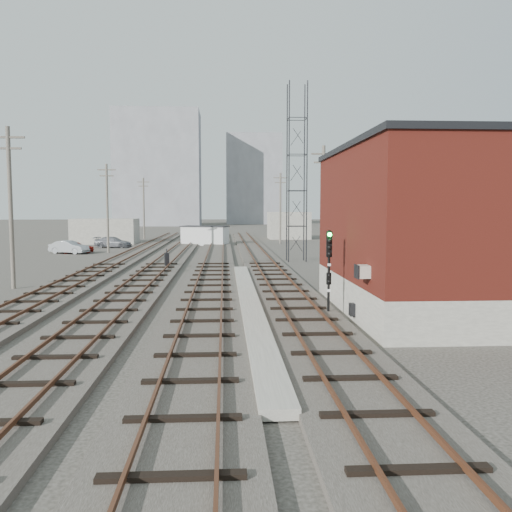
{
  "coord_description": "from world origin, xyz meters",
  "views": [
    {
      "loc": [
        -0.64,
        -10.92,
        4.48
      ],
      "look_at": [
        0.88,
        15.15,
        2.2
      ],
      "focal_mm": 38.0,
      "sensor_mm": 36.0,
      "label": 1
    }
  ],
  "objects": [
    {
      "name": "brick_building",
      "position": [
        7.5,
        12.0,
        3.63
      ],
      "size": [
        6.54,
        12.2,
        7.22
      ],
      "color": "gray",
      "rests_on": "ground"
    },
    {
      "name": "utility_pole_left_b",
      "position": [
        -12.5,
        45.0,
        4.8
      ],
      "size": [
        1.8,
        0.24,
        9.0
      ],
      "color": "#595147",
      "rests_on": "ground"
    },
    {
      "name": "utility_pole_right_b",
      "position": [
        6.5,
        58.0,
        4.8
      ],
      "size": [
        1.8,
        0.24,
        9.0
      ],
      "color": "#595147",
      "rests_on": "ground"
    },
    {
      "name": "car_silver",
      "position": [
        -16.14,
        43.96,
        0.65
      ],
      "size": [
        4.2,
        2.68,
        1.31
      ],
      "primitive_type": "imported",
      "rotation": [
        0.0,
        0.0,
        1.22
      ],
      "color": "#9A9DA1",
      "rests_on": "ground"
    },
    {
      "name": "track_left",
      "position": [
        -9.5,
        39.0,
        0.11
      ],
      "size": [
        3.2,
        90.0,
        0.39
      ],
      "color": "#332D28",
      "rests_on": "ground"
    },
    {
      "name": "shed_left",
      "position": [
        -16.0,
        60.0,
        1.6
      ],
      "size": [
        8.0,
        5.0,
        3.2
      ],
      "primitive_type": "cube",
      "color": "gray",
      "rests_on": "ground"
    },
    {
      "name": "car_red",
      "position": [
        -15.66,
        44.63,
        0.61
      ],
      "size": [
        3.81,
        2.26,
        1.21
      ],
      "primitive_type": "imported",
      "rotation": [
        0.0,
        0.0,
        1.82
      ],
      "color": "maroon",
      "rests_on": "ground"
    },
    {
      "name": "track_mid_right",
      "position": [
        -1.5,
        39.0,
        0.11
      ],
      "size": [
        3.2,
        90.0,
        0.39
      ],
      "color": "#332D28",
      "rests_on": "ground"
    },
    {
      "name": "switch_stand",
      "position": [
        -5.0,
        30.12,
        0.64
      ],
      "size": [
        0.4,
        0.4,
        1.36
      ],
      "rotation": [
        0.0,
        0.0,
        0.35
      ],
      "color": "black",
      "rests_on": "ground"
    },
    {
      "name": "lattice_tower",
      "position": [
        5.5,
        35.0,
        7.5
      ],
      "size": [
        1.6,
        1.6,
        15.0
      ],
      "color": "black",
      "rests_on": "ground"
    },
    {
      "name": "site_trailer",
      "position": [
        -3.05,
        56.02,
        1.2
      ],
      "size": [
        6.16,
        4.18,
        2.39
      ],
      "rotation": [
        0.0,
        0.0,
        -0.33
      ],
      "color": "silver",
      "rests_on": "ground"
    },
    {
      "name": "ground",
      "position": [
        0.0,
        60.0,
        0.0
      ],
      "size": [
        320.0,
        320.0,
        0.0
      ],
      "primitive_type": "plane",
      "color": "#282621",
      "rests_on": "ground"
    },
    {
      "name": "car_grey",
      "position": [
        -13.49,
        52.38,
        0.63
      ],
      "size": [
        4.59,
        2.64,
        1.25
      ],
      "primitive_type": "imported",
      "rotation": [
        0.0,
        0.0,
        1.35
      ],
      "color": "slate",
      "rests_on": "ground"
    },
    {
      "name": "utility_pole_left_c",
      "position": [
        -12.5,
        70.0,
        4.8
      ],
      "size": [
        1.8,
        0.24,
        9.0
      ],
      "color": "#595147",
      "rests_on": "ground"
    },
    {
      "name": "track_right",
      "position": [
        2.5,
        39.0,
        0.11
      ],
      "size": [
        3.2,
        90.0,
        0.39
      ],
      "color": "#332D28",
      "rests_on": "ground"
    },
    {
      "name": "utility_pole_right_a",
      "position": [
        6.5,
        28.0,
        4.8
      ],
      "size": [
        1.8,
        0.24,
        9.0
      ],
      "color": "#595147",
      "rests_on": "ground"
    },
    {
      "name": "shed_right",
      "position": [
        9.0,
        70.0,
        2.0
      ],
      "size": [
        6.0,
        6.0,
        4.0
      ],
      "primitive_type": "cube",
      "color": "gray",
      "rests_on": "ground"
    },
    {
      "name": "apartment_left",
      "position": [
        -18.0,
        135.0,
        15.0
      ],
      "size": [
        22.0,
        14.0,
        30.0
      ],
      "primitive_type": "cube",
      "color": "gray",
      "rests_on": "ground"
    },
    {
      "name": "utility_pole_left_a",
      "position": [
        -12.5,
        20.0,
        4.8
      ],
      "size": [
        1.8,
        0.24,
        9.0
      ],
      "color": "#595147",
      "rests_on": "ground"
    },
    {
      "name": "signal_mast",
      "position": [
        3.7,
        11.26,
        2.05
      ],
      "size": [
        0.4,
        0.4,
        3.61
      ],
      "color": "gray",
      "rests_on": "ground"
    },
    {
      "name": "platform_curb",
      "position": [
        0.5,
        14.0,
        0.13
      ],
      "size": [
        0.9,
        28.0,
        0.26
      ],
      "primitive_type": "cube",
      "color": "gray",
      "rests_on": "ground"
    },
    {
      "name": "apartment_right",
      "position": [
        8.0,
        150.0,
        13.0
      ],
      "size": [
        16.0,
        12.0,
        26.0
      ],
      "primitive_type": "cube",
      "color": "gray",
      "rests_on": "ground"
    },
    {
      "name": "track_mid_left",
      "position": [
        -5.5,
        39.0,
        0.11
      ],
      "size": [
        3.2,
        90.0,
        0.39
      ],
      "color": "#332D28",
      "rests_on": "ground"
    }
  ]
}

